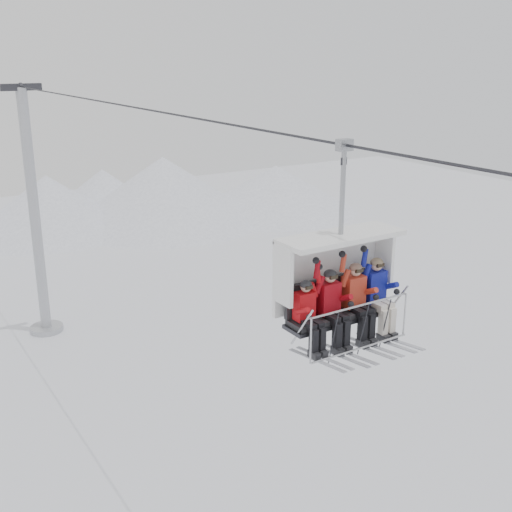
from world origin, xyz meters
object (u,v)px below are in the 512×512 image
skier_far_left (308,314)px  chairlift_carrier (335,274)px  lift_tower_right (36,232)px  skier_center_left (332,305)px  skier_center_right (357,298)px  skier_far_right (377,293)px

skier_far_left → chairlift_carrier: bearing=19.9°
lift_tower_right → skier_center_left: (-0.31, -25.24, 4.45)m
skier_center_left → skier_center_right: size_ratio=0.99×
chairlift_carrier → skier_center_right: (0.34, -0.31, -0.48)m
chairlift_carrier → skier_center_left: size_ratio=2.34×
skier_center_left → skier_far_right: 1.20m
skier_far_left → skier_center_right: (1.22, 0.02, 0.06)m
skier_center_left → skier_far_right: bearing=0.2°
lift_tower_right → skier_far_right: lift_tower_right is taller
lift_tower_right → skier_center_left: size_ratio=7.92×
lift_tower_right → skier_far_right: bearing=-88.0°
lift_tower_right → skier_center_left: lift_tower_right is taller
skier_center_right → skier_far_right: bearing=0.2°
lift_tower_right → chairlift_carrier: 25.42m
skier_center_right → chairlift_carrier: bearing=138.0°
skier_far_right → skier_far_left: bearing=-179.4°
skier_far_left → skier_center_right: skier_center_right is taller
skier_far_left → skier_center_left: 0.58m
lift_tower_right → skier_center_right: (0.34, -25.24, 4.46)m
skier_center_left → skier_far_right: (1.20, 0.00, 0.01)m
skier_far_right → chairlift_carrier: bearing=161.3°
skier_center_left → skier_far_right: size_ratio=0.97×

